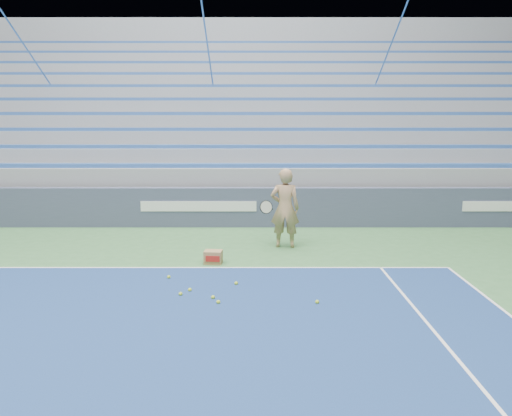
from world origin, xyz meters
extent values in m
cube|color=white|center=(0.00, 11.88, 0.01)|extent=(10.97, 0.05, 0.00)
cube|color=#3E455F|center=(0.00, 15.88, 0.55)|extent=(30.00, 0.30, 1.10)
cube|color=white|center=(0.00, 15.72, 0.60)|extent=(3.20, 0.02, 0.28)
cube|color=gray|center=(0.00, 20.43, 0.55)|extent=(30.00, 8.50, 1.10)
cube|color=gray|center=(0.00, 20.43, 1.35)|extent=(30.00, 8.50, 0.50)
cube|color=#2C549F|center=(0.00, 16.56, 1.66)|extent=(29.60, 0.42, 0.11)
cube|color=gray|center=(0.00, 20.86, 1.85)|extent=(30.00, 7.65, 0.50)
cube|color=#2C549F|center=(0.00, 17.41, 2.16)|extent=(29.60, 0.42, 0.11)
cube|color=gray|center=(0.00, 21.28, 2.35)|extent=(30.00, 6.80, 0.50)
cube|color=#2C549F|center=(0.00, 18.26, 2.66)|extent=(29.60, 0.42, 0.11)
cube|color=gray|center=(0.00, 21.71, 2.85)|extent=(30.00, 5.95, 0.50)
cube|color=#2C549F|center=(0.00, 19.11, 3.16)|extent=(29.60, 0.42, 0.11)
cube|color=gray|center=(0.00, 22.13, 3.35)|extent=(30.00, 5.10, 0.50)
cube|color=#2C549F|center=(0.00, 19.96, 3.66)|extent=(29.60, 0.42, 0.11)
cube|color=gray|center=(0.00, 22.56, 3.85)|extent=(30.00, 4.25, 0.50)
cube|color=#2C549F|center=(0.00, 20.81, 4.15)|extent=(29.60, 0.42, 0.11)
cube|color=gray|center=(0.00, 22.98, 4.35)|extent=(30.00, 3.40, 0.50)
cube|color=#2C549F|center=(0.00, 21.66, 4.65)|extent=(29.60, 0.42, 0.11)
cube|color=gray|center=(0.00, 23.41, 4.85)|extent=(30.00, 2.55, 0.50)
cube|color=#2C549F|center=(0.00, 22.51, 5.15)|extent=(29.60, 0.42, 0.11)
cube|color=gray|center=(0.00, 23.84, 5.35)|extent=(30.00, 1.70, 0.50)
cube|color=#2C549F|center=(0.00, 23.36, 5.65)|extent=(29.60, 0.42, 0.11)
cube|color=gray|center=(0.00, 24.26, 5.85)|extent=(30.00, 0.85, 0.50)
cube|color=#2C549F|center=(0.00, 24.21, 6.15)|extent=(29.60, 0.42, 0.11)
cube|color=gray|center=(0.00, 24.98, 3.65)|extent=(31.00, 0.40, 7.30)
cylinder|color=#336CB5|center=(-6.00, 20.43, 4.60)|extent=(0.05, 8.53, 5.04)
cylinder|color=#336CB5|center=(0.00, 20.43, 4.60)|extent=(0.05, 8.53, 5.04)
cylinder|color=#336CB5|center=(6.00, 20.43, 4.60)|extent=(0.05, 8.53, 5.04)
imported|color=tan|center=(2.26, 13.59, 0.93)|extent=(0.72, 0.51, 1.86)
cylinder|color=black|center=(1.91, 13.34, 0.95)|extent=(0.12, 0.27, 0.08)
cylinder|color=beige|center=(1.81, 13.06, 1.05)|extent=(0.29, 0.16, 0.28)
torus|color=black|center=(1.81, 13.06, 1.05)|extent=(0.31, 0.18, 0.30)
cube|color=#967548|center=(0.69, 12.23, 0.14)|extent=(0.39, 0.31, 0.27)
cube|color=#B21E19|center=(0.69, 12.09, 0.14)|extent=(0.29, 0.04, 0.12)
sphere|color=#BBDB2C|center=(0.87, 10.12, 0.03)|extent=(0.07, 0.07, 0.07)
sphere|color=#BBDB2C|center=(0.43, 10.49, 0.03)|extent=(0.07, 0.07, 0.07)
sphere|color=#BBDB2C|center=(0.30, 10.28, 0.03)|extent=(0.07, 0.07, 0.07)
sphere|color=#BBDB2C|center=(-0.06, 11.20, 0.03)|extent=(0.07, 0.07, 0.07)
sphere|color=#BBDB2C|center=(0.97, 9.90, 0.03)|extent=(0.07, 0.07, 0.07)
sphere|color=#BBDB2C|center=(2.59, 9.90, 0.03)|extent=(0.07, 0.07, 0.07)
sphere|color=#BBDB2C|center=(1.23, 10.84, 0.03)|extent=(0.07, 0.07, 0.07)
camera|label=1|loc=(1.59, 2.17, 2.98)|focal=35.00mm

